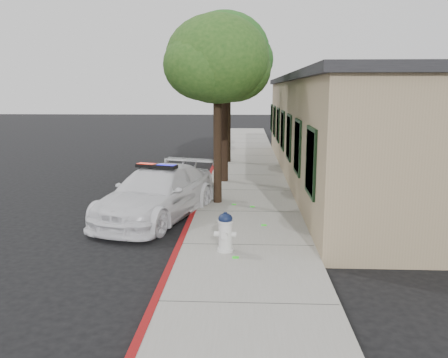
% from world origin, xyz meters
% --- Properties ---
extents(ground, '(120.00, 120.00, 0.00)m').
position_xyz_m(ground, '(0.00, 0.00, 0.00)').
color(ground, black).
rests_on(ground, ground).
extents(sidewalk, '(3.20, 60.00, 0.15)m').
position_xyz_m(sidewalk, '(1.60, 3.00, 0.07)').
color(sidewalk, gray).
rests_on(sidewalk, ground).
extents(red_curb, '(0.14, 60.00, 0.16)m').
position_xyz_m(red_curb, '(0.06, 3.00, 0.08)').
color(red_curb, maroon).
rests_on(red_curb, ground).
extents(clapboard_building, '(7.30, 20.89, 4.24)m').
position_xyz_m(clapboard_building, '(6.69, 9.00, 2.13)').
color(clapboard_building, '#958162').
rests_on(clapboard_building, ground).
extents(police_car, '(3.47, 5.47, 1.60)m').
position_xyz_m(police_car, '(-0.96, 2.68, 0.74)').
color(police_car, white).
rests_on(police_car, ground).
extents(fire_hydrant, '(0.50, 0.44, 0.88)m').
position_xyz_m(fire_hydrant, '(1.15, -0.46, 0.59)').
color(fire_hydrant, silver).
rests_on(fire_hydrant, sidewalk).
extents(street_tree_near, '(3.23, 3.15, 5.77)m').
position_xyz_m(street_tree_near, '(0.71, 4.11, 4.46)').
color(street_tree_near, black).
rests_on(street_tree_near, sidewalk).
extents(street_tree_mid, '(3.61, 3.36, 6.41)m').
position_xyz_m(street_tree_mid, '(0.77, 7.68, 4.98)').
color(street_tree_mid, black).
rests_on(street_tree_mid, sidewalk).
extents(street_tree_far, '(3.00, 2.98, 5.52)m').
position_xyz_m(street_tree_far, '(0.74, 12.66, 4.30)').
color(street_tree_far, black).
rests_on(street_tree_far, sidewalk).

